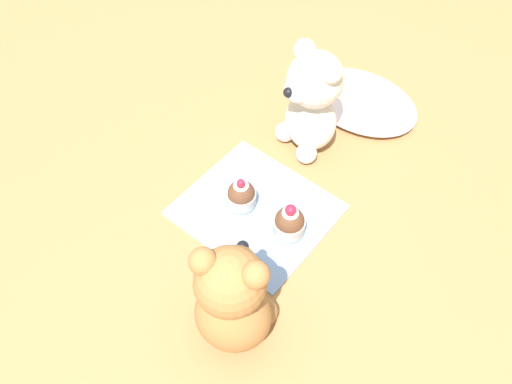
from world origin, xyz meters
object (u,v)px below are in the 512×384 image
(teddy_bear_tan, at_px, (233,301))
(cupcake_near_tan_bear, at_px, (241,195))
(teddy_bear_cream, at_px, (311,102))
(cupcake_near_cream_bear, at_px, (291,221))

(teddy_bear_tan, relative_size, cupcake_near_tan_bear, 3.46)
(teddy_bear_cream, relative_size, cupcake_near_tan_bear, 3.47)
(cupcake_near_tan_bear, bearing_deg, cupcake_near_cream_bear, 5.66)
(teddy_bear_cream, xyz_separation_m, teddy_bear_tan, (0.15, -0.40, -0.01))
(cupcake_near_cream_bear, height_order, cupcake_near_tan_bear, cupcake_near_cream_bear)
(teddy_bear_tan, bearing_deg, cupcake_near_cream_bear, -100.71)
(cupcake_near_cream_bear, bearing_deg, teddy_bear_cream, 117.66)
(cupcake_near_cream_bear, xyz_separation_m, cupcake_near_tan_bear, (-0.11, -0.01, -0.00))
(teddy_bear_cream, distance_m, teddy_bear_tan, 0.43)
(teddy_bear_tan, height_order, cupcake_near_tan_bear, teddy_bear_tan)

